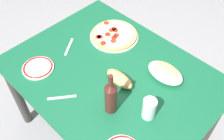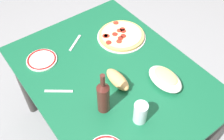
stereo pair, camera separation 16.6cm
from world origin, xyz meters
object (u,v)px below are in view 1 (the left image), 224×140
at_px(pepperoni_pizza, 114,35).
at_px(bread_loaf, 119,79).
at_px(water_glass, 149,109).
at_px(side_plate_far, 38,68).
at_px(baked_pasta_dish, 165,72).
at_px(wine_bottle, 111,97).
at_px(dining_table, 112,84).

bearing_deg(pepperoni_pizza, bread_loaf, 138.78).
distance_m(water_glass, side_plate_far, 0.76).
bearing_deg(bread_loaf, pepperoni_pizza, -41.22).
xyz_separation_m(pepperoni_pizza, water_glass, (-0.60, 0.34, 0.05)).
bearing_deg(baked_pasta_dish, wine_bottle, 80.37).
xyz_separation_m(baked_pasta_dish, water_glass, (-0.11, 0.29, 0.03)).
relative_size(dining_table, bread_loaf, 6.67).
relative_size(baked_pasta_dish, bread_loaf, 1.22).
xyz_separation_m(water_glass, side_plate_far, (0.73, 0.23, -0.06)).
bearing_deg(side_plate_far, dining_table, -140.04).
bearing_deg(wine_bottle, water_glass, -146.70).
height_order(water_glass, side_plate_far, water_glass).
xyz_separation_m(dining_table, side_plate_far, (0.37, 0.31, 0.12)).
bearing_deg(side_plate_far, water_glass, -162.64).
height_order(wine_bottle, water_glass, wine_bottle).
distance_m(pepperoni_pizza, baked_pasta_dish, 0.49).
relative_size(pepperoni_pizza, water_glass, 2.60).
height_order(pepperoni_pizza, baked_pasta_dish, baked_pasta_dish).
relative_size(pepperoni_pizza, wine_bottle, 1.21).
xyz_separation_m(pepperoni_pizza, side_plate_far, (0.13, 0.57, -0.01)).
bearing_deg(baked_pasta_dish, bread_loaf, 54.62).
height_order(dining_table, bread_loaf, bread_loaf).
height_order(dining_table, side_plate_far, side_plate_far).
height_order(dining_table, wine_bottle, wine_bottle).
bearing_deg(water_glass, pepperoni_pizza, -29.65).
bearing_deg(wine_bottle, side_plate_far, 11.45).
bearing_deg(baked_pasta_dish, dining_table, 39.94).
relative_size(dining_table, wine_bottle, 4.51).
distance_m(dining_table, side_plate_far, 0.49).
relative_size(dining_table, pepperoni_pizza, 3.74).
xyz_separation_m(side_plate_far, bread_loaf, (-0.45, -0.28, 0.03)).
relative_size(wine_bottle, bread_loaf, 1.48).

